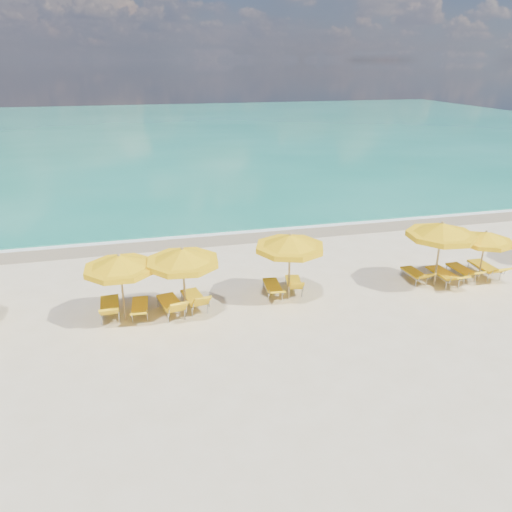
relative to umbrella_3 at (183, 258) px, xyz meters
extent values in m
plane|color=beige|center=(2.97, 0.37, -2.14)|extent=(120.00, 120.00, 0.00)
cube|color=#167C64|center=(2.97, 48.37, -2.14)|extent=(120.00, 80.00, 0.30)
cube|color=tan|center=(2.97, 7.77, -2.14)|extent=(120.00, 2.60, 0.01)
cube|color=white|center=(2.97, 8.57, -2.14)|extent=(120.00, 1.20, 0.03)
cube|color=white|center=(-3.03, 17.37, -2.14)|extent=(14.00, 0.36, 0.05)
cube|color=white|center=(10.97, 24.37, -2.14)|extent=(18.00, 0.30, 0.05)
cylinder|color=tan|center=(-2.02, 0.15, -0.99)|extent=(0.07, 0.07, 2.31)
cone|color=yellow|center=(-2.02, 0.15, -0.02)|extent=(3.12, 3.12, 0.46)
cylinder|color=yellow|center=(-2.02, 0.15, -0.24)|extent=(3.14, 3.14, 0.18)
sphere|color=tan|center=(-2.02, 0.15, 0.22)|extent=(0.10, 0.10, 0.10)
cylinder|color=tan|center=(0.00, 0.00, -0.94)|extent=(0.07, 0.07, 2.40)
cone|color=yellow|center=(0.00, 0.00, 0.07)|extent=(3.06, 3.06, 0.48)
cylinder|color=yellow|center=(0.00, 0.00, -0.16)|extent=(3.09, 3.09, 0.19)
sphere|color=tan|center=(0.00, 0.00, 0.32)|extent=(0.11, 0.11, 0.11)
cylinder|color=tan|center=(3.83, 0.38, -0.92)|extent=(0.08, 0.08, 2.44)
cone|color=yellow|center=(3.83, 0.38, 0.10)|extent=(2.60, 2.60, 0.49)
cylinder|color=yellow|center=(3.83, 0.38, -0.13)|extent=(2.62, 2.62, 0.20)
sphere|color=tan|center=(3.83, 0.38, 0.35)|extent=(0.11, 0.11, 0.11)
cylinder|color=tan|center=(9.67, 0.07, -0.88)|extent=(0.08, 0.08, 2.52)
cone|color=yellow|center=(9.67, 0.07, 0.17)|extent=(3.20, 3.20, 0.50)
cylinder|color=yellow|center=(9.67, 0.07, -0.07)|extent=(3.22, 3.22, 0.20)
sphere|color=tan|center=(9.67, 0.07, 0.43)|extent=(0.11, 0.11, 0.11)
cylinder|color=tan|center=(11.66, 0.07, -1.13)|extent=(0.06, 0.06, 2.02)
cone|color=yellow|center=(11.66, 0.07, -0.29)|extent=(2.23, 2.23, 0.40)
cylinder|color=yellow|center=(11.66, 0.07, -0.48)|extent=(2.25, 2.25, 0.16)
sphere|color=tan|center=(11.66, 0.07, -0.08)|extent=(0.09, 0.09, 0.09)
cube|color=yellow|center=(-2.51, 0.68, -1.75)|extent=(0.65, 1.39, 0.08)
cube|color=yellow|center=(-2.49, -0.26, -1.55)|extent=(0.63, 0.58, 0.46)
cube|color=yellow|center=(-1.51, 0.51, -1.80)|extent=(0.61, 1.23, 0.07)
cube|color=yellow|center=(-1.56, -0.35, -1.68)|extent=(0.57, 0.58, 0.28)
cube|color=yellow|center=(-0.48, 0.32, -1.74)|extent=(0.88, 1.48, 0.08)
cube|color=yellow|center=(-0.30, -0.57, -1.51)|extent=(0.71, 0.62, 0.52)
cube|color=yellow|center=(0.36, 0.56, -1.75)|extent=(0.83, 1.43, 0.08)
cube|color=yellow|center=(0.52, -0.31, -1.52)|extent=(0.68, 0.59, 0.52)
cube|color=yellow|center=(3.36, 0.92, -1.79)|extent=(0.65, 1.27, 0.08)
cube|color=yellow|center=(3.28, 0.06, -1.67)|extent=(0.59, 0.60, 0.30)
cube|color=yellow|center=(4.23, 1.02, -1.80)|extent=(0.76, 1.28, 0.07)
cube|color=yellow|center=(4.07, 0.24, -1.60)|extent=(0.61, 0.55, 0.44)
cube|color=yellow|center=(9.15, 0.75, -1.80)|extent=(0.57, 1.19, 0.07)
cube|color=yellow|center=(9.19, -0.06, -1.64)|extent=(0.54, 0.51, 0.38)
cube|color=yellow|center=(10.15, 0.33, -1.74)|extent=(0.67, 1.40, 0.08)
cube|color=yellow|center=(10.20, -0.64, -1.59)|extent=(0.64, 0.64, 0.38)
cube|color=yellow|center=(11.17, 0.58, -1.79)|extent=(0.59, 1.25, 0.08)
cube|color=yellow|center=(11.19, -0.29, -1.64)|extent=(0.57, 0.56, 0.35)
cube|color=yellow|center=(12.20, 0.53, -1.75)|extent=(0.61, 1.36, 0.08)
cube|color=yellow|center=(12.20, -0.41, -1.57)|extent=(0.61, 0.58, 0.42)
camera|label=1|loc=(-1.37, -15.38, 6.05)|focal=35.00mm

